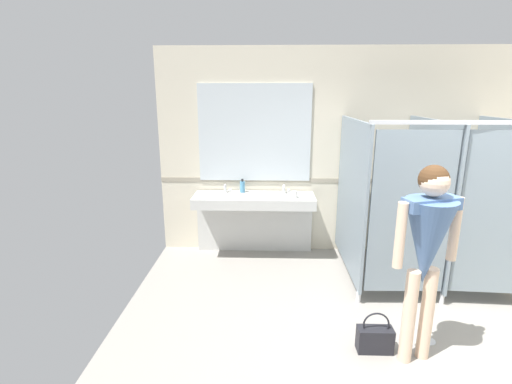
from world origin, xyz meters
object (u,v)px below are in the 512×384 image
Objects in this scene: soap_dispenser at (242,187)px; paper_cup at (295,195)px; handbag at (375,338)px; person_standing at (427,241)px.

soap_dispenser is 2.03× the size of paper_cup.
handbag is at bearing -58.56° from soap_dispenser.
soap_dispenser is at bearing 121.44° from handbag.
person_standing is at bearing -15.36° from handbag.
person_standing is 4.45× the size of handbag.
paper_cup is (0.71, -0.29, -0.03)m from soap_dispenser.
person_standing is 1.03m from handbag.
paper_cup is (-0.61, 1.88, 0.82)m from handbag.
soap_dispenser reaches higher than paper_cup.
soap_dispenser reaches higher than handbag.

